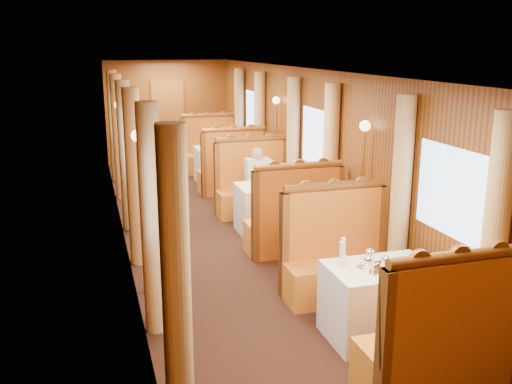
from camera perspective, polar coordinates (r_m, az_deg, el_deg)
name	(u,v)px	position (r m, az deg, el deg)	size (l,w,h in m)	color
floor	(225,235)	(8.85, -3.10, -4.35)	(3.00, 12.00, 0.01)	black
ceiling	(223,71)	(8.39, -3.34, 12.03)	(3.00, 12.00, 0.01)	silver
wall_far	(168,112)	(14.38, -8.81, 7.93)	(3.00, 2.50, 0.01)	brown
wall_near	(494,368)	(3.31, 22.67, -15.92)	(3.00, 2.50, 0.01)	brown
wall_left	(121,162)	(8.33, -13.32, 2.97)	(12.00, 2.50, 0.01)	brown
wall_right	(317,151)	(8.99, 6.15, 4.11)	(12.00, 2.50, 0.01)	brown
doorway_far	(168,122)	(14.38, -8.76, 6.93)	(0.80, 0.04, 2.00)	brown
table_near	(380,302)	(5.92, 12.27, -10.70)	(1.05, 0.72, 0.75)	white
banquette_near_fwd	(439,348)	(5.13, 17.86, -14.62)	(1.30, 0.55, 1.34)	#B74214
banquette_near_aft	(338,261)	(6.73, 8.15, -6.89)	(1.30, 0.55, 1.34)	#B74214
table_mid	(271,208)	(8.94, 1.55, -1.64)	(1.05, 0.72, 0.75)	white
banquette_mid_fwd	(294,224)	(8.01, 3.80, -3.24)	(1.30, 0.55, 1.34)	#B74214
banquette_mid_aft	(253,190)	(9.86, -0.27, 0.21)	(1.30, 0.55, 1.34)	#B74214
table_far	(221,165)	(12.21, -3.54, 2.76)	(1.05, 0.72, 0.75)	white
banquette_far_fwd	(232,172)	(11.24, -2.37, 1.99)	(1.30, 0.55, 1.34)	#B74214
banquette_far_aft	(211,154)	(13.18, -4.54, 3.82)	(1.30, 0.55, 1.34)	#B74214
tea_tray	(378,268)	(5.71, 12.07, -7.44)	(0.34, 0.26, 0.01)	silver
teapot_left	(368,266)	(5.58, 11.15, -7.27)	(0.16, 0.12, 0.13)	silver
teapot_right	(386,267)	(5.60, 12.89, -7.28)	(0.17, 0.13, 0.14)	silver
teapot_back	(369,259)	(5.76, 11.27, -6.59)	(0.16, 0.12, 0.13)	silver
fruit_plate	(415,267)	(5.79, 15.64, -7.24)	(0.24, 0.24, 0.05)	white
cup_inboard	(342,257)	(5.64, 8.57, -6.49)	(0.08, 0.08, 0.26)	white
cup_outboard	(343,253)	(5.76, 8.67, -6.06)	(0.08, 0.08, 0.26)	white
rose_vase_mid	(270,174)	(8.76, 1.44, 1.77)	(0.06, 0.06, 0.36)	silver
rose_vase_far	(221,139)	(12.10, -3.51, 5.31)	(0.06, 0.06, 0.36)	silver
window_left_near	(148,218)	(4.89, -10.72, -2.55)	(1.20, 0.90, 0.01)	#8BADD9
curtain_left_near_a	(176,283)	(4.26, -8.00, -8.96)	(0.22, 0.22, 2.35)	#DFB572
curtain_left_near_b	(152,221)	(5.72, -10.38, -2.89)	(0.22, 0.22, 2.35)	#DFB572
window_right_near	(453,193)	(5.94, 19.07, -0.05)	(1.20, 0.90, 0.01)	#8BADD9
curtain_right_near_a	(494,246)	(5.36, 22.69, -5.00)	(0.22, 0.22, 2.35)	#DFB572
curtain_right_near_b	(400,200)	(6.58, 14.24, -0.79)	(0.22, 0.22, 2.35)	#DFB572
window_left_mid	(122,148)	(8.29, -13.30, 4.33)	(1.20, 0.90, 0.01)	#8BADD9
curtain_left_mid_a	(135,178)	(7.59, -12.02, 1.35)	(0.22, 0.22, 2.35)	#DFB572
curtain_left_mid_b	(126,156)	(9.11, -12.85, 3.49)	(0.22, 0.22, 2.35)	#DFB572
window_right_mid	(317,138)	(8.95, 6.09, 5.37)	(1.20, 0.90, 0.01)	#8BADD9
curtain_right_mid_a	(330,166)	(8.25, 7.43, 2.61)	(0.22, 0.22, 2.35)	#DFB572
curtain_right_mid_b	(293,148)	(9.67, 3.71, 4.46)	(0.22, 0.22, 2.35)	#DFB572
window_left_far	(110,118)	(11.75, -14.38, 7.18)	(1.20, 0.90, 0.01)	#8BADD9
curtain_left_far_a	(119,137)	(11.02, -13.56, 5.32)	(0.22, 0.22, 2.35)	#DFB572
curtain_left_far_b	(114,126)	(12.56, -13.98, 6.39)	(0.22, 0.22, 2.35)	#DFB572
window_right_far	(254,113)	(12.22, -0.23, 7.90)	(1.20, 0.90, 0.01)	#8BADD9
curtain_right_far_a	(260,131)	(11.49, 0.37, 6.09)	(0.22, 0.22, 2.35)	#DFB572
curtain_right_far_b	(240,122)	(12.98, -1.65, 7.06)	(0.22, 0.22, 2.35)	#DFB572
sconce_left_fore	(139,179)	(6.60, -11.58, 1.28)	(0.14, 0.14, 1.95)	#BF8C3F
sconce_right_fore	(363,165)	(7.36, 10.67, 2.70)	(0.14, 0.14, 1.95)	#BF8C3F
sconce_left_aft	(120,134)	(10.03, -13.42, 5.66)	(0.14, 0.14, 1.95)	#BF8C3F
sconce_right_aft	(276,127)	(10.55, 2.01, 6.47)	(0.14, 0.14, 1.95)	#BF8C3F
steward	(163,184)	(8.68, -9.28, 0.81)	(0.61, 0.40, 1.66)	navy
passenger	(258,175)	(9.53, 0.18, 1.68)	(0.40, 0.44, 0.76)	beige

